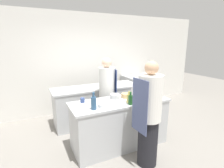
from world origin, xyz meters
TOP-DOWN VIEW (x-y plane):
  - ground_plane at (0.00, 0.00)m, footprint 16.00×16.00m
  - wall_back at (0.00, 2.13)m, footprint 8.00×0.06m
  - prep_counter at (0.00, 0.00)m, footprint 1.89×0.71m
  - pass_counter at (-0.01, 1.20)m, footprint 2.19×0.71m
  - oven_range at (1.51, 1.71)m, footprint 0.75×0.73m
  - chef_at_prep_near at (0.14, -0.69)m, footprint 0.40×0.38m
  - chef_at_stove at (0.02, 0.65)m, footprint 0.40×0.38m
  - bottle_olive_oil at (0.43, 0.22)m, footprint 0.08×0.08m
  - bottle_vinegar at (0.56, 0.26)m, footprint 0.07×0.07m
  - bottle_wine at (0.10, -0.15)m, footprint 0.09×0.09m
  - bottle_cooking_oil at (-0.59, -0.19)m, footprint 0.09×0.09m
  - bottle_sauce at (0.07, -0.26)m, footprint 0.08×0.08m
  - bowl_mixing_large at (0.20, 0.13)m, footprint 0.18×0.18m
  - bowl_prep_small at (-0.42, -0.15)m, footprint 0.17×0.17m
  - bowl_ceramic_blue at (-0.02, 0.17)m, footprint 0.19×0.19m
  - cup at (-0.66, 0.22)m, footprint 0.08×0.08m
  - cutting_board at (0.55, -0.11)m, footprint 0.30×0.20m

SIDE VIEW (x-z plane):
  - ground_plane at x=0.00m, z-range 0.00..0.00m
  - prep_counter at x=0.00m, z-range 0.00..0.92m
  - pass_counter at x=-0.01m, z-range 0.00..0.92m
  - oven_range at x=1.51m, z-range 0.00..0.98m
  - chef_at_stove at x=0.02m, z-range 0.00..1.68m
  - chef_at_prep_near at x=0.14m, z-range 0.00..1.73m
  - cutting_board at x=0.55m, z-range 0.92..0.93m
  - bowl_prep_small at x=-0.42m, z-range 0.92..0.98m
  - bowl_mixing_large at x=0.20m, z-range 0.92..1.00m
  - bowl_ceramic_blue at x=-0.02m, z-range 0.92..1.01m
  - cup at x=-0.66m, z-range 0.92..1.01m
  - bottle_wine at x=0.10m, z-range 0.90..1.11m
  - bottle_sauce at x=0.07m, z-range 0.90..1.13m
  - bottle_vinegar at x=0.56m, z-range 0.89..1.14m
  - bottle_olive_oil at x=0.43m, z-range 0.89..1.14m
  - bottle_cooking_oil at x=-0.59m, z-range 0.89..1.18m
  - wall_back at x=0.00m, z-range 0.00..2.80m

